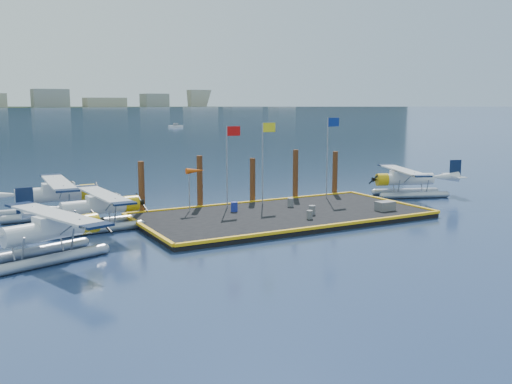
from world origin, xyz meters
The scene contains 22 objects.
ground centered at (0.00, 0.00, 0.00)m, with size 4000.00×4000.00×0.00m, color navy.
dock centered at (0.00, 0.00, 0.20)m, with size 20.00×10.00×0.40m, color black.
dock_bumpers centered at (0.00, 0.00, 0.49)m, with size 20.25×10.25×0.18m, color #EFAC0E, non-canonical shape.
far_backdrop centered at (239.91, 1737.52, 9.45)m, with size 3050.00×2050.00×810.00m.
seaplane_a centered at (-16.17, -3.21, 1.40)m, with size 8.42×9.00×3.22m.
seaplane_b centered at (-12.26, 2.68, 1.35)m, with size 7.94×8.75×3.11m.
seaplane_c centered at (-14.08, 8.37, 1.48)m, with size 8.65×9.53×3.39m.
seaplane_d centered at (14.41, 3.00, 1.37)m, with size 8.22×8.71×3.15m.
drum_0 centered at (-2.74, 2.17, 0.74)m, with size 0.49×0.49×0.69m, color navy.
drum_1 centered at (1.50, -1.46, 0.72)m, with size 0.46×0.46×0.64m, color slate.
drum_3 centered at (0.52, -2.62, 0.69)m, with size 0.41×0.41×0.58m, color slate.
drum_5 centered at (1.84, 1.89, 0.72)m, with size 0.46×0.46×0.64m, color slate.
crate centered at (7.04, -2.68, 0.73)m, with size 1.30×0.87×0.65m, color slate.
flagpole_red centered at (-2.29, 3.80, 4.40)m, with size 1.14×0.08×6.00m.
flagpole_yellow centered at (0.70, 3.80, 4.51)m, with size 1.14×0.08×6.20m.
flagpole_blue centered at (6.70, 3.80, 4.69)m, with size 1.14×0.08×6.50m.
windsock centered at (-5.03, 3.80, 3.23)m, with size 1.40×0.44×3.12m.
piling_0 centered at (-8.50, 5.40, 2.00)m, with size 0.44×0.44×4.00m, color #4D2616.
piling_1 centered at (-4.00, 5.40, 2.10)m, with size 0.44×0.44×4.20m, color #4D2616.
piling_2 centered at (0.50, 5.40, 1.90)m, with size 0.44×0.44×3.80m, color #4D2616.
piling_3 centered at (4.50, 5.40, 2.15)m, with size 0.44×0.44×4.30m, color #4D2616.
piling_4 centered at (8.50, 5.40, 2.00)m, with size 0.44×0.44×4.00m, color #4D2616.
Camera 1 is at (-20.60, -33.74, 8.16)m, focal length 40.00 mm.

